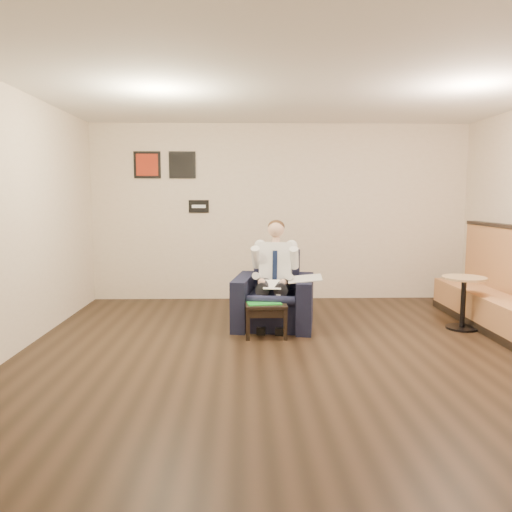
{
  "coord_description": "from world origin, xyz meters",
  "views": [
    {
      "loc": [
        -0.59,
        -5.0,
        1.66
      ],
      "look_at": [
        -0.43,
        1.2,
        0.91
      ],
      "focal_mm": 35.0,
      "sensor_mm": 36.0,
      "label": 1
    }
  ],
  "objects_px": {
    "side_table": "(266,319)",
    "green_folder": "(264,303)",
    "armchair": "(274,290)",
    "seated_man": "(273,278)",
    "coffee_mug": "(279,297)",
    "banquette": "(495,278)",
    "smartphone": "(269,300)",
    "cafe_table": "(463,303)"
  },
  "relations": [
    {
      "from": "side_table",
      "to": "green_folder",
      "type": "bearing_deg",
      "value": -146.53
    },
    {
      "from": "armchair",
      "to": "green_folder",
      "type": "xyz_separation_m",
      "value": [
        -0.15,
        -0.45,
        -0.07
      ]
    },
    {
      "from": "seated_man",
      "to": "coffee_mug",
      "type": "bearing_deg",
      "value": -65.81
    },
    {
      "from": "armchair",
      "to": "banquette",
      "type": "bearing_deg",
      "value": 6.49
    },
    {
      "from": "seated_man",
      "to": "banquette",
      "type": "distance_m",
      "value": 2.81
    },
    {
      "from": "coffee_mug",
      "to": "smartphone",
      "type": "distance_m",
      "value": 0.13
    },
    {
      "from": "side_table",
      "to": "green_folder",
      "type": "height_order",
      "value": "green_folder"
    },
    {
      "from": "armchair",
      "to": "green_folder",
      "type": "relative_size",
      "value": 2.46
    },
    {
      "from": "coffee_mug",
      "to": "cafe_table",
      "type": "relative_size",
      "value": 0.13
    },
    {
      "from": "cafe_table",
      "to": "seated_man",
      "type": "bearing_deg",
      "value": 178.04
    },
    {
      "from": "armchair",
      "to": "banquette",
      "type": "xyz_separation_m",
      "value": [
        2.79,
        -0.13,
        0.16
      ]
    },
    {
      "from": "seated_man",
      "to": "smartphone",
      "type": "relative_size",
      "value": 10.47
    },
    {
      "from": "green_folder",
      "to": "smartphone",
      "type": "bearing_deg",
      "value": 65.82
    },
    {
      "from": "armchair",
      "to": "seated_man",
      "type": "relative_size",
      "value": 0.75
    },
    {
      "from": "seated_man",
      "to": "cafe_table",
      "type": "bearing_deg",
      "value": 7.11
    },
    {
      "from": "coffee_mug",
      "to": "banquette",
      "type": "relative_size",
      "value": 0.03
    },
    {
      "from": "banquette",
      "to": "cafe_table",
      "type": "relative_size",
      "value": 3.76
    },
    {
      "from": "armchair",
      "to": "side_table",
      "type": "height_order",
      "value": "armchair"
    },
    {
      "from": "side_table",
      "to": "cafe_table",
      "type": "distance_m",
      "value": 2.5
    },
    {
      "from": "side_table",
      "to": "coffee_mug",
      "type": "height_order",
      "value": "coffee_mug"
    },
    {
      "from": "armchair",
      "to": "cafe_table",
      "type": "distance_m",
      "value": 2.37
    },
    {
      "from": "armchair",
      "to": "green_folder",
      "type": "distance_m",
      "value": 0.48
    },
    {
      "from": "armchair",
      "to": "cafe_table",
      "type": "height_order",
      "value": "armchair"
    },
    {
      "from": "side_table",
      "to": "coffee_mug",
      "type": "xyz_separation_m",
      "value": [
        0.16,
        0.11,
        0.24
      ]
    },
    {
      "from": "armchair",
      "to": "seated_man",
      "type": "height_order",
      "value": "seated_man"
    },
    {
      "from": "smartphone",
      "to": "seated_man",
      "type": "bearing_deg",
      "value": 80.92
    },
    {
      "from": "armchair",
      "to": "cafe_table",
      "type": "relative_size",
      "value": 1.47
    },
    {
      "from": "armchair",
      "to": "coffee_mug",
      "type": "height_order",
      "value": "armchair"
    },
    {
      "from": "coffee_mug",
      "to": "cafe_table",
      "type": "distance_m",
      "value": 2.33
    },
    {
      "from": "coffee_mug",
      "to": "armchair",
      "type": "bearing_deg",
      "value": 96.27
    },
    {
      "from": "seated_man",
      "to": "smartphone",
      "type": "xyz_separation_m",
      "value": [
        -0.06,
        -0.17,
        -0.25
      ]
    },
    {
      "from": "armchair",
      "to": "green_folder",
      "type": "bearing_deg",
      "value": -99.37
    },
    {
      "from": "side_table",
      "to": "banquette",
      "type": "distance_m",
      "value": 2.96
    },
    {
      "from": "armchair",
      "to": "coffee_mug",
      "type": "bearing_deg",
      "value": -74.65
    },
    {
      "from": "seated_man",
      "to": "banquette",
      "type": "xyz_separation_m",
      "value": [
        2.81,
        -0.0,
        -0.01
      ]
    },
    {
      "from": "smartphone",
      "to": "banquette",
      "type": "bearing_deg",
      "value": 13.52
    },
    {
      "from": "armchair",
      "to": "smartphone",
      "type": "bearing_deg",
      "value": -96.06
    },
    {
      "from": "smartphone",
      "to": "cafe_table",
      "type": "distance_m",
      "value": 2.44
    },
    {
      "from": "side_table",
      "to": "armchair",
      "type": "bearing_deg",
      "value": 74.06
    },
    {
      "from": "banquette",
      "to": "armchair",
      "type": "bearing_deg",
      "value": 177.42
    },
    {
      "from": "armchair",
      "to": "seated_man",
      "type": "xyz_separation_m",
      "value": [
        -0.02,
        -0.12,
        0.17
      ]
    },
    {
      "from": "green_folder",
      "to": "coffee_mug",
      "type": "relative_size",
      "value": 4.74
    }
  ]
}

